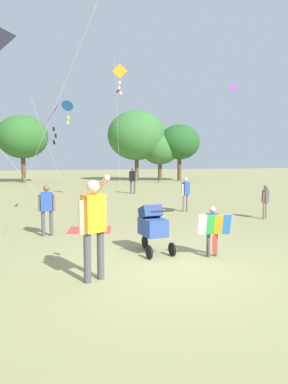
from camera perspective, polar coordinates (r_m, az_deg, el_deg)
The scene contains 13 objects.
ground_plane at distance 6.43m, azimuth 4.89°, elevation -12.51°, with size 120.00×120.00×0.00m, color #938E5B.
treeline_distant at distance 31.21m, azimuth -21.84°, elevation 8.72°, with size 35.46×7.37×6.76m.
child_with_butterfly_kite at distance 7.16m, azimuth 11.29°, elevation -5.67°, with size 0.66×0.43×1.03m.
person_adult_flyer at distance 5.63m, azimuth -8.37°, elevation -4.70°, with size 0.53×0.63×1.72m.
stroller at distance 7.32m, azimuth 1.40°, elevation -5.38°, with size 0.59×1.11×1.03m.
kite_orange_delta at distance 16.31m, azimuth -4.04°, elevation 18.20°, with size 1.08×2.78×6.31m.
kite_green_novelty at distance 15.57m, azimuth -12.60°, elevation 13.52°, with size 1.77×2.87×4.50m.
kite_blue_high at distance 12.06m, azimuth -14.85°, elevation 12.26°, with size 2.56×3.16×4.00m.
person_sitting_far at distance 13.10m, azimuth 6.91°, elevation 0.08°, with size 0.39×0.28×1.30m.
person_couple_left at distance 12.13m, azimuth 19.41°, elevation -1.08°, with size 0.32×0.26×1.14m.
person_kid_running at distance 19.91m, azimuth -1.87°, elevation 2.31°, with size 0.38×0.37×1.53m.
person_back_turned at distance 9.22m, azimuth -15.76°, elevation -2.24°, with size 0.43×0.20×1.33m.
picnic_blanket at distance 9.84m, azimuth -8.95°, elevation -6.21°, with size 1.17×0.99×0.02m, color #CC3D3D.
Camera 1 is at (-2.28, -5.68, 1.98)m, focal length 32.29 mm.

